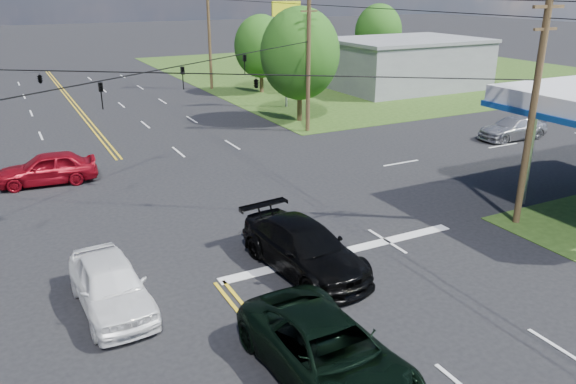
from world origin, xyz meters
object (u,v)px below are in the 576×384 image
retail_ne (405,65)px  tree_far_r (378,32)px  pole_right_far (209,34)px  tree_right_a (300,54)px  pole_se (533,108)px  tree_right_b (261,46)px  pickup_white (111,285)px  pole_ne (308,58)px  pickup_dkgreen (328,352)px  suv_black (304,248)px

retail_ne → tree_far_r: (4.00, 10.00, 2.34)m
pole_right_far → tree_right_a: bearing=-86.4°
pole_se → tree_right_b: (3.50, 33.00, -0.70)m
pole_right_far → pickup_white: bearing=-114.6°
tree_right_a → pickup_white: bearing=-131.2°
retail_ne → pole_ne: pole_ne is taller
tree_far_r → pickup_dkgreen: bearing=-127.2°
pole_ne → tree_right_b: (3.50, 15.00, -0.70)m
tree_far_r → suv_black: tree_far_r is taller
pickup_white → tree_right_b: bearing=55.5°
tree_right_b → pickup_white: 37.89m
tree_right_b → suv_black: bearing=-112.6°
tree_far_r → pickup_white: (-37.50, -38.00, -3.72)m
pickup_dkgreen → pickup_white: bearing=123.1°
tree_right_b → tree_far_r: tree_far_r is taller
pole_ne → tree_far_r: size_ratio=1.25×
pole_right_far → pickup_dkgreen: (-12.34, -41.94, -4.36)m
retail_ne → pole_ne: bearing=-147.1°
retail_ne → pole_se: 33.72m
tree_right_a → pickup_dkgreen: (-13.34, -25.94, -4.06)m
pole_ne → pickup_white: 24.04m
tree_right_b → pickup_dkgreen: size_ratio=1.21×
tree_right_b → tree_far_r: 18.50m
pole_ne → suv_black: size_ratio=1.63×
pole_ne → retail_ne: bearing=32.9°
pole_ne → pole_right_far: (0.00, 19.00, 0.25)m
pole_se → pole_right_far: 37.00m
tree_right_b → tree_far_r: bearing=18.9°
pole_right_far → suv_black: bearing=-105.3°
retail_ne → tree_right_a: size_ratio=1.71×
retail_ne → suv_black: retail_ne is taller
pole_se → suv_black: 10.81m
suv_black → pole_se: bearing=-8.7°
pickup_white → pole_se: bearing=-6.0°
pickup_white → tree_far_r: bearing=42.9°
pole_right_far → pickup_dkgreen: size_ratio=1.71×
retail_ne → pickup_dkgreen: size_ratio=2.40×
tree_right_b → suv_black: (-13.50, -32.50, -3.37)m
pole_right_far → pickup_white: size_ratio=2.08×
pole_se → tree_far_r: 44.30m
pole_se → pole_ne: bearing=90.0°
pole_right_far → tree_far_r: (21.00, 2.00, -0.62)m
tree_right_b → pickup_dkgreen: 41.26m
tree_right_a → pickup_dkgreen: bearing=-117.2°
pole_right_far → pole_se: bearing=-90.0°
pole_ne → pole_right_far: pole_right_far is taller
tree_far_r → pickup_dkgreen: size_ratio=1.31×
retail_ne → pickup_dkgreen: (-29.34, -33.94, -1.39)m
tree_far_r → pole_se: bearing=-118.3°
pole_right_far → tree_right_a: pole_right_far is taller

